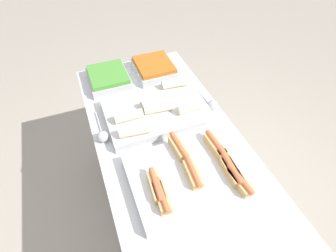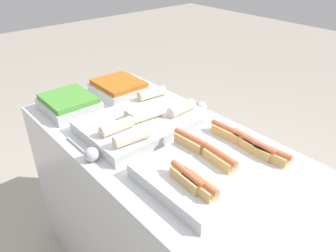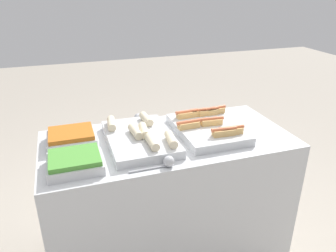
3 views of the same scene
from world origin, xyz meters
The scene contains 8 objects.
ground_plane centered at (0.00, 0.00, 0.00)m, with size 12.00×12.00×0.00m, color #ADA393.
counter centered at (0.00, 0.00, 0.44)m, with size 1.45×0.69×0.88m.
tray_hotdogs centered at (0.25, 0.01, 0.91)m, with size 0.40×0.50×0.10m.
tray_wraps centered at (-0.17, 0.00, 0.91)m, with size 0.36×0.52×0.10m.
tray_side_front centered at (-0.54, -0.17, 0.92)m, with size 0.26×0.23×0.07m.
tray_side_back centered at (-0.54, 0.12, 0.92)m, with size 0.26×0.23×0.07m.
serving_spoon_near centered at (-0.11, -0.30, 0.91)m, with size 0.23×0.06×0.06m.
serving_spoon_far centered at (-0.11, 0.30, 0.91)m, with size 0.21×0.06×0.06m.
Camera 3 is at (-0.54, -1.63, 1.73)m, focal length 35.00 mm.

